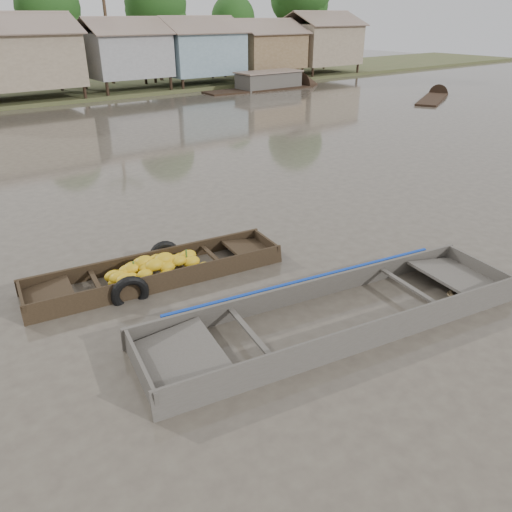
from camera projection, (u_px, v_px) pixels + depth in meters
ground at (299, 298)px, 10.24m from camera, size 120.00×120.00×0.00m
riverbank at (19, 49)px, 33.38m from camera, size 120.00×12.47×10.22m
banana_boat at (154, 272)px, 10.91m from camera, size 5.76×2.15×0.81m
viewer_boat at (336, 319)px, 9.44m from camera, size 7.85×3.32×0.61m
distant_boats at (208, 95)px, 34.29m from camera, size 48.74×14.88×1.38m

